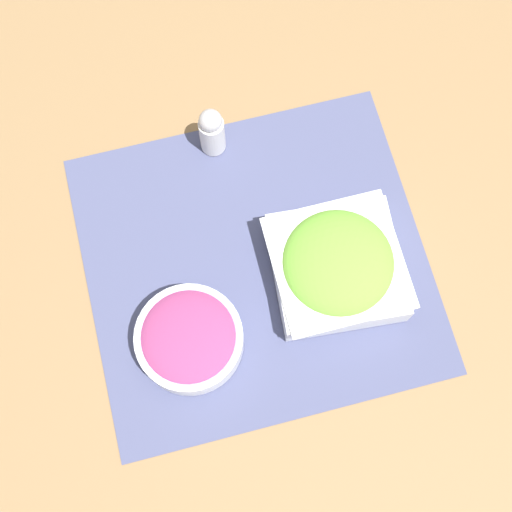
{
  "coord_description": "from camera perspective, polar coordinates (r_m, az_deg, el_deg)",
  "views": [
    {
      "loc": [
        0.28,
        -0.07,
        0.95
      ],
      "look_at": [
        0.0,
        0.0,
        0.03
      ],
      "focal_mm": 50.0,
      "sensor_mm": 36.0,
      "label": 1
    }
  ],
  "objects": [
    {
      "name": "pepper_shaker",
      "position": [
        1.02,
        -3.56,
        9.97
      ],
      "size": [
        0.04,
        0.04,
        0.09
      ],
      "color": "silver",
      "rests_on": "placemat"
    },
    {
      "name": "onion_bowl",
      "position": [
        0.94,
        -5.36,
        -6.59
      ],
      "size": [
        0.14,
        0.14,
        0.06
      ],
      "color": "silver",
      "rests_on": "placemat"
    },
    {
      "name": "lettuce_bowl",
      "position": [
        0.96,
        6.49,
        -0.76
      ],
      "size": [
        0.18,
        0.18,
        0.07
      ],
      "color": "white",
      "rests_on": "placemat"
    },
    {
      "name": "ground_plane",
      "position": [
        1.0,
        -0.0,
        -0.58
      ],
      "size": [
        3.0,
        3.0,
        0.0
      ],
      "primitive_type": "plane",
      "color": "olive"
    },
    {
      "name": "placemat",
      "position": [
        0.99,
        -0.0,
        -0.55
      ],
      "size": [
        0.44,
        0.47,
        0.0
      ],
      "color": "#474C70",
      "rests_on": "ground_plane"
    }
  ]
}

